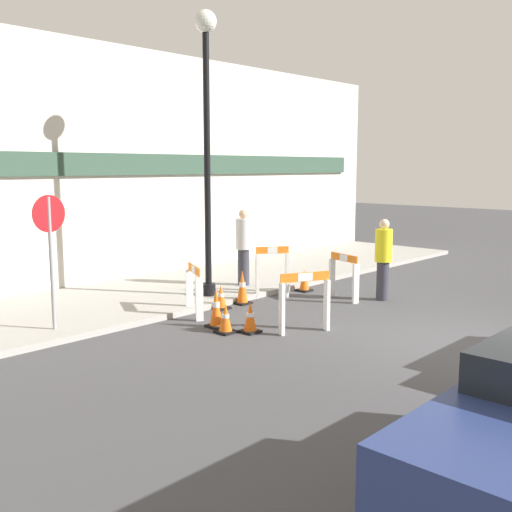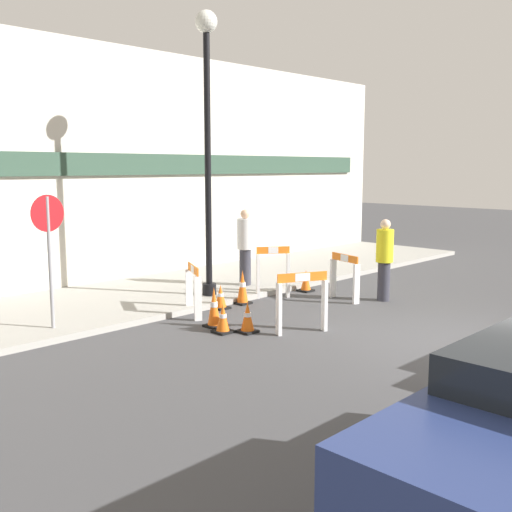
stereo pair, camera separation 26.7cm
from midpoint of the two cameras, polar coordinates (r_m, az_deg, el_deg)
ground_plane at (r=10.02m, az=18.21°, el=-7.84°), size 60.00×60.00×0.00m
sidewalk_slab at (r=13.74m, az=-6.13°, el=-2.83°), size 18.00×3.51×0.11m
storefront_facade at (r=14.91m, az=-10.94°, el=8.39°), size 18.00×0.22×5.50m
streetlamp_post at (r=12.24m, az=-5.37°, el=13.01°), size 0.44×0.44×5.65m
stop_sign at (r=10.19m, az=-19.72°, el=1.45°), size 0.60×0.09×2.19m
barricade_0 at (r=9.97m, az=3.90°, el=-4.20°), size 0.86×0.50×1.02m
barricade_1 at (r=12.49m, az=7.74°, el=-1.83°), size 0.34×0.83×0.96m
barricade_2 at (r=12.59m, az=0.95°, el=-1.44°), size 0.65×0.51×1.09m
barricade_3 at (r=11.11m, az=-6.59°, el=-3.12°), size 0.49×0.78×0.96m
traffic_cone_0 at (r=11.68m, az=-4.03°, el=-3.97°), size 0.30×0.30×0.47m
traffic_cone_1 at (r=10.02m, az=-3.68°, el=-6.02°), size 0.30×0.30×0.50m
traffic_cone_2 at (r=10.02m, az=-1.32°, el=-5.92°), size 0.30×0.30×0.52m
traffic_cone_3 at (r=12.06m, az=-1.95°, el=-3.04°), size 0.30×0.30×0.69m
traffic_cone_4 at (r=13.34m, az=4.05°, el=-2.39°), size 0.30×0.30×0.48m
traffic_cone_5 at (r=10.36m, az=-4.57°, el=-4.97°), size 0.30×0.30×0.69m
person_worker at (r=12.57m, az=11.44°, el=-0.08°), size 0.47×0.47×1.69m
person_pedestrian at (r=13.35m, az=-1.77°, el=1.08°), size 0.49×0.49×1.70m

